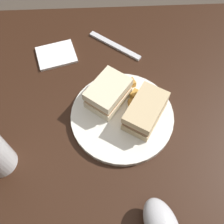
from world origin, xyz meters
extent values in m
plane|color=#4C4238|center=(0.00, 0.00, 0.00)|extent=(6.00, 6.00, 0.00)
cube|color=black|center=(0.00, 0.00, 0.38)|extent=(1.20, 0.85, 0.77)
cylinder|color=silver|center=(-0.05, 0.00, 0.78)|extent=(0.26, 0.26, 0.02)
cube|color=#CCB284|center=(-0.11, 0.01, 0.79)|extent=(0.12, 0.14, 0.02)
cube|color=#8C5B3D|center=(-0.11, 0.01, 0.81)|extent=(0.12, 0.13, 0.01)
cube|color=#CCB284|center=(-0.11, 0.01, 0.83)|extent=(0.12, 0.14, 0.02)
cube|color=beige|center=(-0.02, -0.05, 0.80)|extent=(0.13, 0.13, 0.02)
cube|color=#B27A4C|center=(-0.02, -0.05, 0.81)|extent=(0.12, 0.12, 0.01)
cube|color=beige|center=(-0.02, -0.05, 0.83)|extent=(0.13, 0.13, 0.02)
cube|color=#B77F33|center=(-0.11, -0.01, 0.79)|extent=(0.05, 0.05, 0.02)
cube|color=#B77F33|center=(-0.10, -0.03, 0.79)|extent=(0.06, 0.03, 0.02)
cube|color=#B77F33|center=(-0.04, -0.05, 0.79)|extent=(0.04, 0.05, 0.01)
cube|color=#B77F33|center=(-0.07, -0.09, 0.79)|extent=(0.04, 0.03, 0.02)
cube|color=gold|center=(-0.10, -0.04, 0.79)|extent=(0.06, 0.05, 0.02)
cube|color=#B77F33|center=(-0.09, -0.02, 0.79)|extent=(0.04, 0.05, 0.02)
cube|color=white|center=(0.13, -0.22, 0.77)|extent=(0.13, 0.12, 0.01)
cube|color=silver|center=(-0.05, -0.25, 0.77)|extent=(0.15, 0.12, 0.01)
camera|label=1|loc=(-0.01, 0.32, 1.36)|focal=41.86mm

